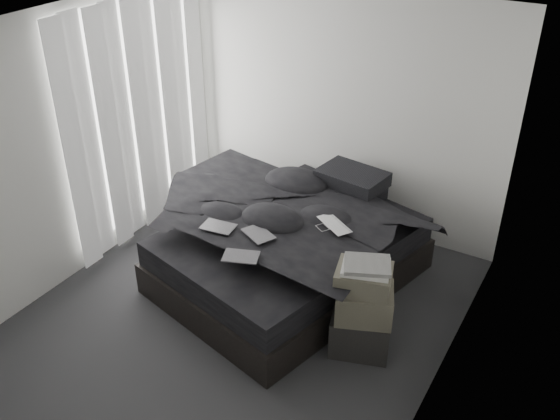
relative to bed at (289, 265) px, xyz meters
The scene contains 25 objects.
floor 0.80m from the bed, 98.59° to the right, with size 3.60×4.20×0.01m, color #2F2F31.
ceiling 2.56m from the bed, 98.59° to the right, with size 3.60×4.20×0.01m, color white.
wall_back 1.75m from the bed, 95.08° to the left, with size 3.60×0.01×2.60m, color silver.
wall_front 3.10m from the bed, 92.34° to the right, with size 3.60×0.01×2.60m, color silver.
wall_left 2.36m from the bed, 157.92° to the right, with size 0.01×4.20×2.60m, color silver.
wall_right 2.18m from the bed, 24.81° to the right, with size 0.01×4.20×2.60m, color silver.
window_left 2.24m from the bed, behind, with size 0.02×2.00×2.30m, color white.
curtain_left 2.16m from the bed, behind, with size 0.06×2.12×2.48m, color white.
bed is the anchor object (origin of this frame).
mattress 0.29m from the bed, 90.00° to the right, with size 1.72×2.29×0.25m, color black.
duvet 0.55m from the bed, 104.34° to the right, with size 1.74×2.02×0.28m, color black.
pillow_lower 1.04m from the bed, 79.23° to the left, with size 0.71×0.48×0.16m, color black.
pillow_upper 1.11m from the bed, 74.19° to the left, with size 0.67×0.46×0.15m, color black.
laptop 0.83m from the bed, ahead, with size 0.38×0.24×0.03m, color silver.
comic_a 0.98m from the bed, 128.79° to the right, with size 0.30×0.20×0.01m, color black.
comic_b 0.84m from the bed, 97.22° to the right, with size 0.30×0.20×0.01m, color black.
comic_c 1.09m from the bed, 89.92° to the right, with size 0.30×0.20×0.01m, color black.
side_stand 1.14m from the bed, behind, with size 0.39×0.39×0.72m, color black.
papers 1.25m from the bed, behind, with size 0.28×0.21×0.01m, color white.
floor_books 1.61m from the bed, behind, with size 0.13×0.18×0.13m, color black.
box_lower 1.15m from the bed, 28.81° to the right, with size 0.49×0.38×0.36m, color black.
box_mid 1.22m from the bed, 28.78° to the right, with size 0.46×0.36×0.28m, color #555143.
box_upper 1.28m from the bed, 29.20° to the right, with size 0.44×0.35×0.19m, color #555143.
art_book_white 1.35m from the bed, 28.81° to the right, with size 0.37×0.30×0.04m, color silver.
art_book_snake 1.38m from the bed, 28.78° to the right, with size 0.36×0.29×0.03m, color silver.
Camera 1 is at (2.57, -3.59, 3.76)m, focal length 40.00 mm.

